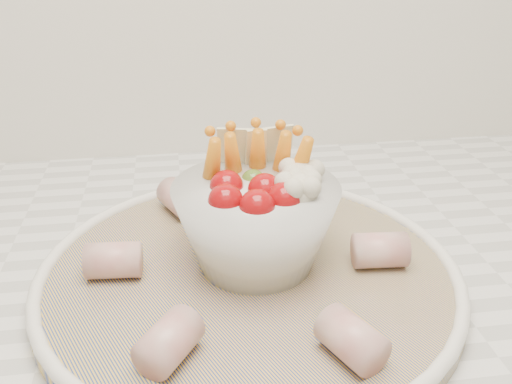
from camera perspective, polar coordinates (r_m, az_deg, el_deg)
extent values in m
cube|color=silver|center=(0.54, -12.92, -10.59)|extent=(2.04, 0.62, 0.04)
cylinder|color=navy|center=(0.51, -0.72, -8.52)|extent=(0.49, 0.49, 0.01)
torus|color=silver|center=(0.51, -0.72, -7.82)|extent=(0.37, 0.37, 0.01)
sphere|color=maroon|center=(0.46, -3.06, -0.92)|extent=(0.03, 0.03, 0.03)
sphere|color=maroon|center=(0.45, 0.11, -1.50)|extent=(0.03, 0.03, 0.03)
sphere|color=maroon|center=(0.46, 2.87, -0.70)|extent=(0.03, 0.03, 0.03)
sphere|color=maroon|center=(0.48, -2.96, 0.54)|extent=(0.03, 0.03, 0.03)
sphere|color=maroon|center=(0.48, 0.88, 0.18)|extent=(0.03, 0.03, 0.03)
sphere|color=maroon|center=(0.48, 3.47, 0.48)|extent=(0.03, 0.03, 0.03)
sphere|color=#4A6E24|center=(0.50, -0.29, 1.09)|extent=(0.02, 0.02, 0.02)
cone|color=orange|center=(0.51, -2.35, 2.96)|extent=(0.03, 0.04, 0.07)
cone|color=orange|center=(0.51, 0.16, 3.37)|extent=(0.02, 0.04, 0.07)
cone|color=orange|center=(0.51, 2.63, 3.11)|extent=(0.02, 0.04, 0.07)
cone|color=orange|center=(0.49, -4.40, 2.35)|extent=(0.03, 0.04, 0.07)
cone|color=orange|center=(0.50, 4.36, 2.42)|extent=(0.03, 0.04, 0.07)
sphere|color=beige|center=(0.49, 4.50, 1.23)|extent=(0.03, 0.03, 0.03)
sphere|color=beige|center=(0.47, 4.31, -0.08)|extent=(0.03, 0.03, 0.03)
cube|color=beige|center=(0.52, -1.34, 3.98)|extent=(0.05, 0.02, 0.05)
cube|color=beige|center=(0.52, 1.26, 4.11)|extent=(0.05, 0.02, 0.05)
cylinder|color=#B35352|center=(0.52, 12.29, -5.69)|extent=(0.05, 0.03, 0.03)
cylinder|color=#B35352|center=(0.60, 4.59, -0.54)|extent=(0.05, 0.06, 0.03)
cylinder|color=#B35352|center=(0.60, -7.65, -0.65)|extent=(0.05, 0.06, 0.03)
cylinder|color=#B35352|center=(0.51, -14.05, -6.63)|extent=(0.05, 0.03, 0.03)
cylinder|color=#B35352|center=(0.41, -8.69, -14.57)|extent=(0.05, 0.06, 0.03)
cylinder|color=#B35352|center=(0.42, 9.54, -14.31)|extent=(0.05, 0.06, 0.03)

